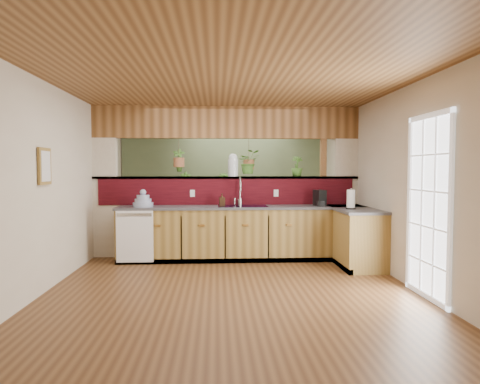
{
  "coord_description": "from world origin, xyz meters",
  "views": [
    {
      "loc": [
        -0.19,
        -6.12,
        1.51
      ],
      "look_at": [
        0.19,
        0.7,
        1.15
      ],
      "focal_mm": 32.0,
      "sensor_mm": 36.0,
      "label": 1
    }
  ],
  "objects": [
    {
      "name": "hanging_plant_a",
      "position": [
        -0.84,
        1.35,
        1.8
      ],
      "size": [
        0.22,
        0.19,
        0.52
      ],
      "color": "brown",
      "rests_on": "header_beam"
    },
    {
      "name": "wall_left",
      "position": [
        -2.3,
        0.0,
        1.3
      ],
      "size": [
        0.02,
        7.0,
        2.6
      ],
      "primitive_type": "cube",
      "color": "beige",
      "rests_on": "ground"
    },
    {
      "name": "ledge_plant_right",
      "position": [
        1.23,
        1.35,
        1.57
      ],
      "size": [
        0.22,
        0.22,
        0.36
      ],
      "primitive_type": "imported",
      "rotation": [
        0.0,
        0.0,
        0.11
      ],
      "color": "#3C6A24",
      "rests_on": "pass_through_ledge"
    },
    {
      "name": "shelving_console",
      "position": [
        -0.27,
        3.25,
        0.5
      ],
      "size": [
        1.56,
        0.67,
        1.01
      ],
      "primitive_type": "cube",
      "rotation": [
        0.0,
        0.0,
        0.18
      ],
      "color": "black",
      "rests_on": "ground"
    },
    {
      "name": "header_beam",
      "position": [
        0.0,
        1.35,
        2.33
      ],
      "size": [
        4.6,
        0.15,
        0.55
      ],
      "primitive_type": "cube",
      "color": "brown",
      "rests_on": "ground"
    },
    {
      "name": "faucet",
      "position": [
        0.21,
        1.13,
        1.16
      ],
      "size": [
        0.21,
        0.21,
        0.49
      ],
      "color": "#B7B7B2",
      "rests_on": "countertop"
    },
    {
      "name": "dish_stack",
      "position": [
        -1.39,
        0.91,
        0.99
      ],
      "size": [
        0.33,
        0.33,
        0.29
      ],
      "color": "#8994B1",
      "rests_on": "countertop"
    },
    {
      "name": "floor_plant",
      "position": [
        1.38,
        2.04,
        0.37
      ],
      "size": [
        0.68,
        0.6,
        0.74
      ],
      "primitive_type": "imported",
      "rotation": [
        0.0,
        0.0,
        0.03
      ],
      "color": "#3C6A24",
      "rests_on": "ground"
    },
    {
      "name": "shelf_plant_b",
      "position": [
        -0.02,
        3.25,
        1.22
      ],
      "size": [
        0.27,
        0.27,
        0.43
      ],
      "primitive_type": "imported",
      "rotation": [
        0.0,
        0.0,
        0.15
      ],
      "color": "#3C6A24",
      "rests_on": "shelving_console"
    },
    {
      "name": "wall_front",
      "position": [
        0.0,
        -3.5,
        1.3
      ],
      "size": [
        4.6,
        0.02,
        2.6
      ],
      "primitive_type": "cube",
      "color": "beige",
      "rests_on": "ground"
    },
    {
      "name": "dishwasher",
      "position": [
        -1.48,
        0.66,
        0.46
      ],
      "size": [
        0.58,
        0.03,
        0.82
      ],
      "color": "white",
      "rests_on": "ground"
    },
    {
      "name": "framed_print",
      "position": [
        -2.27,
        -0.8,
        1.55
      ],
      "size": [
        0.04,
        0.35,
        0.45
      ],
      "color": "olive",
      "rests_on": "wall_left"
    },
    {
      "name": "shelf_plant_a",
      "position": [
        -0.86,
        3.25,
        1.24
      ],
      "size": [
        0.26,
        0.19,
        0.47
      ],
      "primitive_type": "imported",
      "rotation": [
        0.0,
        0.0,
        -0.08
      ],
      "color": "#3C6A24",
      "rests_on": "shelving_console"
    },
    {
      "name": "countertop",
      "position": [
        0.84,
        0.87,
        0.45
      ],
      "size": [
        4.14,
        1.52,
        0.9
      ],
      "color": "olive",
      "rests_on": "ground"
    },
    {
      "name": "wall_right",
      "position": [
        2.3,
        0.0,
        1.3
      ],
      "size": [
        0.02,
        7.0,
        2.6
      ],
      "primitive_type": "cube",
      "color": "beige",
      "rests_on": "ground"
    },
    {
      "name": "french_door",
      "position": [
        2.27,
        -1.3,
        1.05
      ],
      "size": [
        0.06,
        1.02,
        2.16
      ],
      "primitive_type": "cube",
      "color": "white",
      "rests_on": "ground"
    },
    {
      "name": "sage_backwall",
      "position": [
        0.0,
        3.48,
        1.3
      ],
      "size": [
        4.55,
        0.02,
        2.55
      ],
      "primitive_type": "cube",
      "color": "#61744F",
      "rests_on": "ground"
    },
    {
      "name": "ceiling",
      "position": [
        0.0,
        0.0,
        2.6
      ],
      "size": [
        4.6,
        7.0,
        0.01
      ],
      "primitive_type": "cube",
      "color": "brown",
      "rests_on": "ground"
    },
    {
      "name": "wall_back",
      "position": [
        0.0,
        3.5,
        1.3
      ],
      "size": [
        4.6,
        0.02,
        2.6
      ],
      "primitive_type": "cube",
      "color": "beige",
      "rests_on": "ground"
    },
    {
      "name": "soap_dispenser",
      "position": [
        -0.09,
        1.06,
        1.0
      ],
      "size": [
        0.1,
        0.1,
        0.21
      ],
      "primitive_type": "imported",
      "rotation": [
        0.0,
        0.0,
        0.09
      ],
      "color": "#372214",
      "rests_on": "countertop"
    },
    {
      "name": "ground",
      "position": [
        0.0,
        0.0,
        0.0
      ],
      "size": [
        4.6,
        7.0,
        0.01
      ],
      "primitive_type": "cube",
      "color": "#56351A",
      "rests_on": "ground"
    },
    {
      "name": "navy_sink",
      "position": [
        0.25,
        0.98,
        0.82
      ],
      "size": [
        0.82,
        0.5,
        0.18
      ],
      "color": "black",
      "rests_on": "countertop"
    },
    {
      "name": "hanging_plant_b",
      "position": [
        0.38,
        1.35,
        1.82
      ],
      "size": [
        0.4,
        0.36,
        0.54
      ],
      "color": "brown",
      "rests_on": "header_beam"
    },
    {
      "name": "coffee_maker",
      "position": [
        1.54,
        0.93,
        1.02
      ],
      "size": [
        0.14,
        0.24,
        0.27
      ],
      "rotation": [
        0.0,
        0.0,
        0.23
      ],
      "color": "black",
      "rests_on": "countertop"
    },
    {
      "name": "pass_through_ledge",
      "position": [
        0.0,
        1.35,
        1.37
      ],
      "size": [
        4.6,
        0.21,
        0.04
      ],
      "primitive_type": "cube",
      "color": "brown",
      "rests_on": "ground"
    },
    {
      "name": "glass_jar",
      "position": [
        0.1,
        1.35,
        1.59
      ],
      "size": [
        0.18,
        0.18,
        0.4
      ],
      "color": "silver",
      "rests_on": "pass_through_ledge"
    },
    {
      "name": "pass_through_partition",
      "position": [
        0.03,
        1.35,
        1.19
      ],
      "size": [
        4.6,
        0.21,
        2.6
      ],
      "color": "beige",
      "rests_on": "ground"
    },
    {
      "name": "paper_towel",
      "position": [
        1.89,
        0.35,
        1.05
      ],
      "size": [
        0.15,
        0.15,
        0.32
      ],
      "color": "black",
      "rests_on": "countertop"
    }
  ]
}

